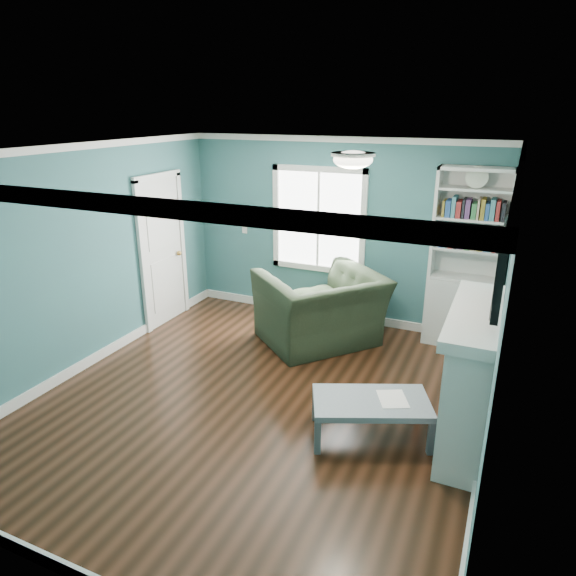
% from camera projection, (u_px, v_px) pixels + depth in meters
% --- Properties ---
extents(floor, '(5.00, 5.00, 0.00)m').
position_uv_depth(floor, '(260.00, 399.00, 5.51)').
color(floor, black).
rests_on(floor, ground).
extents(room_walls, '(5.00, 5.00, 5.00)m').
position_uv_depth(room_walls, '(257.00, 258.00, 4.98)').
color(room_walls, '#3A696F').
rests_on(room_walls, ground).
extents(trim, '(4.50, 5.00, 2.60)m').
position_uv_depth(trim, '(257.00, 291.00, 5.10)').
color(trim, white).
rests_on(trim, ground).
extents(window, '(1.40, 0.06, 1.50)m').
position_uv_depth(window, '(318.00, 220.00, 7.28)').
color(window, white).
rests_on(window, room_walls).
extents(bookshelf, '(0.90, 0.35, 2.31)m').
position_uv_depth(bookshelf, '(465.00, 278.00, 6.50)').
color(bookshelf, silver).
rests_on(bookshelf, ground).
extents(fireplace, '(0.44, 1.58, 1.30)m').
position_uv_depth(fireplace, '(472.00, 378.00, 4.67)').
color(fireplace, black).
rests_on(fireplace, ground).
extents(tv, '(0.06, 1.10, 0.65)m').
position_uv_depth(tv, '(503.00, 265.00, 4.26)').
color(tv, black).
rests_on(tv, fireplace).
extents(door, '(0.12, 0.98, 2.17)m').
position_uv_depth(door, '(163.00, 250.00, 7.21)').
color(door, silver).
rests_on(door, ground).
extents(ceiling_fixture, '(0.38, 0.38, 0.15)m').
position_uv_depth(ceiling_fixture, '(353.00, 159.00, 4.40)').
color(ceiling_fixture, white).
rests_on(ceiling_fixture, room_walls).
extents(light_switch, '(0.08, 0.01, 0.12)m').
position_uv_depth(light_switch, '(245.00, 229.00, 7.82)').
color(light_switch, white).
rests_on(light_switch, room_walls).
extents(recliner, '(1.66, 1.73, 1.27)m').
position_uv_depth(recliner, '(321.00, 297.00, 6.64)').
color(recliner, black).
rests_on(recliner, ground).
extents(coffee_table, '(1.22, 0.97, 0.39)m').
position_uv_depth(coffee_table, '(371.00, 405.00, 4.79)').
color(coffee_table, '#4E585E').
rests_on(coffee_table, ground).
extents(paper_sheet, '(0.37, 0.40, 0.00)m').
position_uv_depth(paper_sheet, '(393.00, 399.00, 4.79)').
color(paper_sheet, white).
rests_on(paper_sheet, coffee_table).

